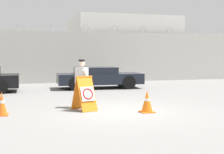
% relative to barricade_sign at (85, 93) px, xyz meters
% --- Properties ---
extents(ground_plane, '(90.00, 90.00, 0.00)m').
position_rel_barricade_sign_xyz_m(ground_plane, '(1.11, -0.50, -0.56)').
color(ground_plane, gray).
extents(perimeter_wall, '(36.00, 0.30, 3.84)m').
position_rel_barricade_sign_xyz_m(perimeter_wall, '(1.11, 10.65, 1.14)').
color(perimeter_wall, beige).
rests_on(perimeter_wall, ground_plane).
extents(building_block, '(8.09, 6.82, 4.83)m').
position_rel_barricade_sign_xyz_m(building_block, '(6.04, 14.94, 1.85)').
color(building_block, silver).
rests_on(building_block, ground_plane).
extents(barricade_sign, '(0.78, 0.96, 1.13)m').
position_rel_barricade_sign_xyz_m(barricade_sign, '(0.00, 0.00, 0.00)').
color(barricade_sign, orange).
rests_on(barricade_sign, ground_plane).
extents(security_guard, '(0.46, 0.63, 1.66)m').
position_rel_barricade_sign_xyz_m(security_guard, '(0.00, 0.56, 0.35)').
color(security_guard, '#514C42').
rests_on(security_guard, ground_plane).
extents(traffic_cone_near, '(0.42, 0.42, 0.70)m').
position_rel_barricade_sign_xyz_m(traffic_cone_near, '(1.83, -0.91, -0.22)').
color(traffic_cone_near, orange).
rests_on(traffic_cone_near, ground_plane).
extents(traffic_cone_mid, '(0.36, 0.36, 0.72)m').
position_rel_barricade_sign_xyz_m(traffic_cone_mid, '(-2.57, -0.20, -0.21)').
color(traffic_cone_mid, orange).
rests_on(traffic_cone_mid, ground_plane).
extents(parked_car_rear_sedan, '(4.65, 2.14, 1.17)m').
position_rel_barricade_sign_xyz_m(parked_car_rear_sedan, '(2.07, 6.59, 0.05)').
color(parked_car_rear_sedan, black).
rests_on(parked_car_rear_sedan, ground_plane).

